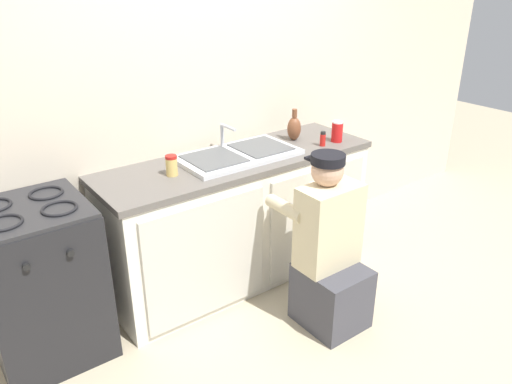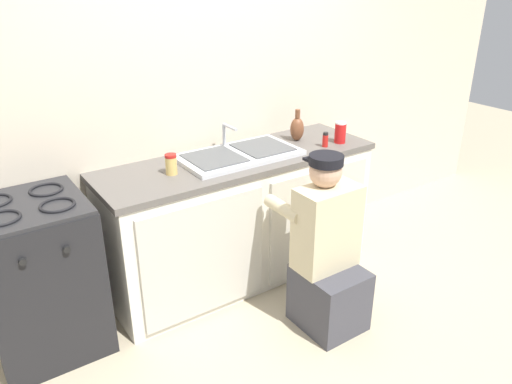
{
  "view_description": "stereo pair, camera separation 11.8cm",
  "coord_description": "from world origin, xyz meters",
  "px_view_note": "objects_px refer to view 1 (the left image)",
  "views": [
    {
      "loc": [
        -1.77,
        -2.28,
        2.06
      ],
      "look_at": [
        0.0,
        0.1,
        0.73
      ],
      "focal_mm": 35.0,
      "sensor_mm": 36.0,
      "label": 1
    },
    {
      "loc": [
        -1.67,
        -2.35,
        2.06
      ],
      "look_at": [
        0.0,
        0.1,
        0.73
      ],
      "focal_mm": 35.0,
      "sensor_mm": 36.0,
      "label": 2
    }
  ],
  "objects_px": {
    "sink_double_basin": "(238,154)",
    "condiment_jar": "(172,165)",
    "stove_range": "(42,282)",
    "vase_decorative": "(294,128)",
    "plumber_person": "(329,257)",
    "spice_bottle_red": "(323,139)",
    "soda_cup_red": "(337,131)"
  },
  "relations": [
    {
      "from": "sink_double_basin",
      "to": "plumber_person",
      "type": "bearing_deg",
      "value": -79.34
    },
    {
      "from": "stove_range",
      "to": "spice_bottle_red",
      "type": "distance_m",
      "value": 2.02
    },
    {
      "from": "plumber_person",
      "to": "vase_decorative",
      "type": "relative_size",
      "value": 4.8
    },
    {
      "from": "plumber_person",
      "to": "vase_decorative",
      "type": "distance_m",
      "value": 1.06
    },
    {
      "from": "plumber_person",
      "to": "condiment_jar",
      "type": "xyz_separation_m",
      "value": [
        -0.65,
        0.73,
        0.52
      ]
    },
    {
      "from": "plumber_person",
      "to": "vase_decorative",
      "type": "xyz_separation_m",
      "value": [
        0.4,
        0.82,
        0.54
      ]
    },
    {
      "from": "sink_double_basin",
      "to": "stove_range",
      "type": "bearing_deg",
      "value": -179.91
    },
    {
      "from": "plumber_person",
      "to": "spice_bottle_red",
      "type": "xyz_separation_m",
      "value": [
        0.47,
        0.59,
        0.5
      ]
    },
    {
      "from": "vase_decorative",
      "to": "spice_bottle_red",
      "type": "height_order",
      "value": "vase_decorative"
    },
    {
      "from": "spice_bottle_red",
      "to": "plumber_person",
      "type": "bearing_deg",
      "value": -128.61
    },
    {
      "from": "sink_double_basin",
      "to": "spice_bottle_red",
      "type": "height_order",
      "value": "sink_double_basin"
    },
    {
      "from": "sink_double_basin",
      "to": "plumber_person",
      "type": "distance_m",
      "value": 0.9
    },
    {
      "from": "sink_double_basin",
      "to": "soda_cup_red",
      "type": "bearing_deg",
      "value": -11.58
    },
    {
      "from": "vase_decorative",
      "to": "sink_double_basin",
      "type": "bearing_deg",
      "value": -173.78
    },
    {
      "from": "soda_cup_red",
      "to": "spice_bottle_red",
      "type": "bearing_deg",
      "value": -176.63
    },
    {
      "from": "sink_double_basin",
      "to": "stove_range",
      "type": "height_order",
      "value": "sink_double_basin"
    },
    {
      "from": "sink_double_basin",
      "to": "condiment_jar",
      "type": "distance_m",
      "value": 0.51
    },
    {
      "from": "sink_double_basin",
      "to": "stove_range",
      "type": "xyz_separation_m",
      "value": [
        -1.34,
        -0.0,
        -0.47
      ]
    },
    {
      "from": "stove_range",
      "to": "plumber_person",
      "type": "height_order",
      "value": "plumber_person"
    },
    {
      "from": "sink_double_basin",
      "to": "soda_cup_red",
      "type": "xyz_separation_m",
      "value": [
        0.76,
        -0.16,
        0.06
      ]
    },
    {
      "from": "condiment_jar",
      "to": "spice_bottle_red",
      "type": "relative_size",
      "value": 1.22
    },
    {
      "from": "spice_bottle_red",
      "to": "condiment_jar",
      "type": "bearing_deg",
      "value": 172.81
    },
    {
      "from": "sink_double_basin",
      "to": "soda_cup_red",
      "type": "relative_size",
      "value": 5.26
    },
    {
      "from": "plumber_person",
      "to": "spice_bottle_red",
      "type": "relative_size",
      "value": 10.52
    },
    {
      "from": "stove_range",
      "to": "condiment_jar",
      "type": "xyz_separation_m",
      "value": [
        0.84,
        -0.02,
        0.51
      ]
    },
    {
      "from": "sink_double_basin",
      "to": "vase_decorative",
      "type": "distance_m",
      "value": 0.55
    },
    {
      "from": "soda_cup_red",
      "to": "condiment_jar",
      "type": "relative_size",
      "value": 1.19
    },
    {
      "from": "soda_cup_red",
      "to": "vase_decorative",
      "type": "bearing_deg",
      "value": 136.16
    },
    {
      "from": "spice_bottle_red",
      "to": "soda_cup_red",
      "type": "bearing_deg",
      "value": 3.37
    },
    {
      "from": "condiment_jar",
      "to": "vase_decorative",
      "type": "bearing_deg",
      "value": 4.55
    },
    {
      "from": "vase_decorative",
      "to": "spice_bottle_red",
      "type": "bearing_deg",
      "value": -71.35
    },
    {
      "from": "stove_range",
      "to": "vase_decorative",
      "type": "height_order",
      "value": "vase_decorative"
    }
  ]
}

